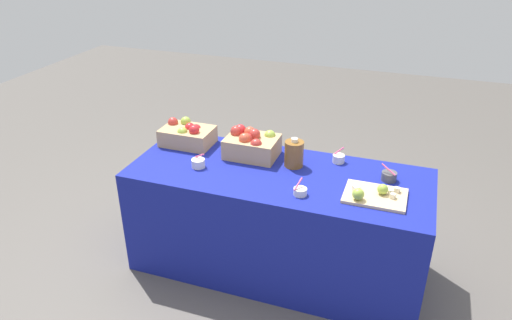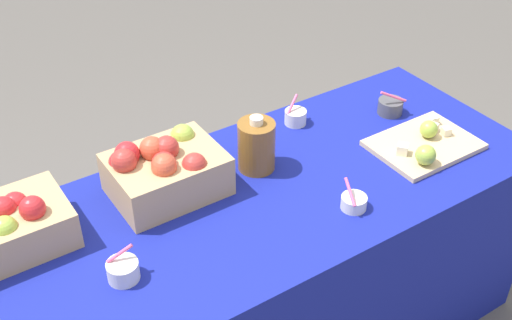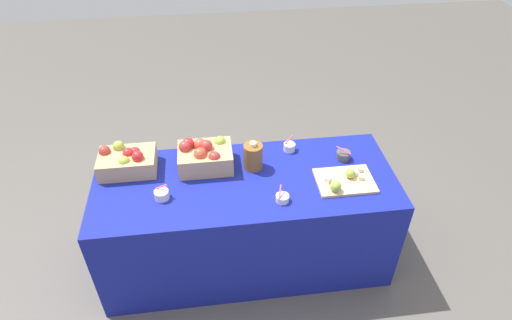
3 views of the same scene
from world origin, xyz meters
name	(u,v)px [view 3 (image 3 of 3)]	position (x,y,z in m)	size (l,w,h in m)	color
ground_plane	(247,256)	(0.00, 0.00, 0.00)	(10.00, 10.00, 0.00)	#56514C
table	(246,221)	(0.00, 0.00, 0.37)	(1.90, 0.76, 0.74)	navy
apple_crate_left	(127,161)	(-0.73, 0.19, 0.81)	(0.36, 0.24, 0.17)	tan
apple_crate_middle	(204,155)	(-0.24, 0.17, 0.83)	(0.34, 0.26, 0.19)	tan
cutting_board_front	(344,180)	(0.60, -0.11, 0.76)	(0.35, 0.26, 0.09)	#D1B284
sample_bowl_near	(162,194)	(-0.51, -0.10, 0.77)	(0.09, 0.09, 0.10)	silver
sample_bowl_mid	(282,198)	(0.20, -0.22, 0.76)	(0.08, 0.09, 0.09)	silver
sample_bowl_far	(343,155)	(0.67, 0.13, 0.77)	(0.10, 0.09, 0.11)	#4C4C51
sample_bowl_extra	(289,147)	(0.33, 0.27, 0.77)	(0.08, 0.08, 0.10)	silver
cider_jug	(253,156)	(0.06, 0.12, 0.83)	(0.12, 0.12, 0.19)	brown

